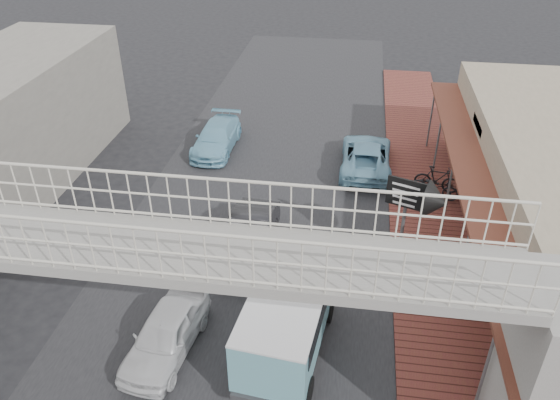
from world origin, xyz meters
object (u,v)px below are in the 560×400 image
(dark_sedan, at_px, (248,237))
(motorcycle_far, at_px, (437,179))
(white_hatchback, at_px, (166,334))
(angkot_van, at_px, (286,318))
(angkot_far, at_px, (216,137))
(angkot_curb, at_px, (366,156))
(street_clock, at_px, (483,259))
(arrow_sign, at_px, (433,202))
(motorcycle_near, at_px, (435,186))

(dark_sedan, bearing_deg, motorcycle_far, 39.36)
(white_hatchback, distance_m, motorcycle_far, 12.98)
(white_hatchback, xyz_separation_m, angkot_van, (3.36, 0.36, 0.74))
(angkot_far, bearing_deg, dark_sedan, -67.37)
(angkot_curb, bearing_deg, angkot_van, 80.04)
(street_clock, bearing_deg, angkot_van, -172.99)
(white_hatchback, bearing_deg, angkot_far, 104.40)
(angkot_curb, distance_m, street_clock, 9.64)
(angkot_van, bearing_deg, arrow_sign, 52.20)
(angkot_van, relative_size, arrow_sign, 1.35)
(angkot_curb, bearing_deg, angkot_far, -7.12)
(angkot_curb, bearing_deg, white_hatchback, 65.35)
(white_hatchback, bearing_deg, angkot_van, 12.91)
(dark_sedan, bearing_deg, white_hatchback, -103.85)
(dark_sedan, distance_m, angkot_van, 4.87)
(white_hatchback, bearing_deg, angkot_curb, 71.78)
(white_hatchback, distance_m, angkot_van, 3.46)
(angkot_curb, relative_size, angkot_van, 1.02)
(angkot_curb, distance_m, motorcycle_near, 3.56)
(arrow_sign, bearing_deg, motorcycle_near, 101.02)
(dark_sedan, xyz_separation_m, arrow_sign, (5.97, -0.26, 2.17))
(street_clock, bearing_deg, motorcycle_near, 77.82)
(angkot_van, bearing_deg, angkot_far, 118.75)
(angkot_far, distance_m, street_clock, 14.40)
(white_hatchback, height_order, motorcycle_near, white_hatchback)
(angkot_far, bearing_deg, street_clock, -42.65)
(dark_sedan, xyz_separation_m, angkot_far, (-3.09, 7.75, -0.07))
(angkot_curb, relative_size, motorcycle_near, 2.43)
(angkot_van, xyz_separation_m, street_clock, (5.34, 2.30, 0.83))
(dark_sedan, distance_m, angkot_curb, 7.90)
(angkot_far, bearing_deg, motorcycle_far, -13.57)
(angkot_curb, distance_m, arrow_sign, 7.67)
(dark_sedan, height_order, angkot_far, dark_sedan)
(angkot_far, bearing_deg, motorcycle_near, -16.57)
(arrow_sign, bearing_deg, angkot_curb, 126.32)
(angkot_curb, relative_size, motorcycle_far, 2.54)
(motorcycle_near, bearing_deg, motorcycle_far, 4.71)
(dark_sedan, relative_size, angkot_van, 0.91)
(white_hatchback, relative_size, angkot_curb, 0.79)
(angkot_van, xyz_separation_m, motorcycle_near, (4.86, 9.05, -0.77))
(dark_sedan, bearing_deg, angkot_curb, 62.30)
(dark_sedan, distance_m, arrow_sign, 6.36)
(dark_sedan, height_order, arrow_sign, arrow_sign)
(white_hatchback, xyz_separation_m, street_clock, (8.71, 2.66, 1.57))
(dark_sedan, height_order, motorcycle_far, dark_sedan)
(angkot_far, distance_m, arrow_sign, 12.29)
(angkot_van, bearing_deg, motorcycle_far, 68.79)
(angkot_far, height_order, motorcycle_far, angkot_far)
(motorcycle_near, height_order, arrow_sign, arrow_sign)
(street_clock, bearing_deg, angkot_curb, 93.98)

